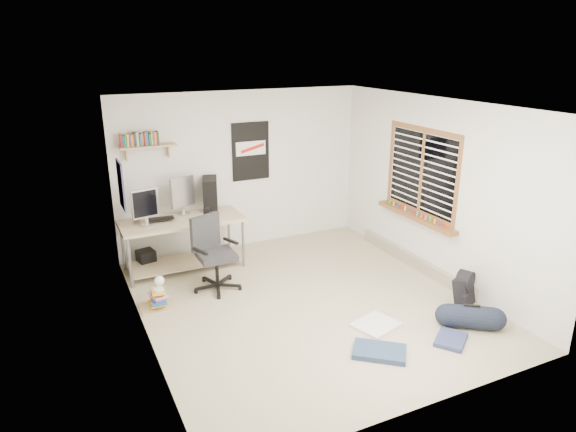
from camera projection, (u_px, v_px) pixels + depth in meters
name	position (u px, v px, depth m)	size (l,w,h in m)	color
floor	(306.00, 302.00, 6.61)	(4.00, 4.50, 0.01)	gray
ceiling	(309.00, 105.00, 5.81)	(4.00, 4.50, 0.01)	white
back_wall	(242.00, 171.00, 8.14)	(4.00, 0.01, 2.50)	silver
left_wall	(139.00, 235.00, 5.39)	(0.01, 4.50, 2.50)	silver
right_wall	(437.00, 191.00, 7.03)	(0.01, 4.50, 2.50)	silver
desk	(183.00, 245.00, 7.50)	(1.74, 0.76, 0.80)	tan
monitor_left	(146.00, 209.00, 7.04)	(0.37, 0.09, 0.41)	#A7A7AC
monitor_right	(183.00, 197.00, 7.52)	(0.41, 0.10, 0.45)	#96969B
pc_tower	(210.00, 193.00, 7.74)	(0.21, 0.44, 0.46)	black
keyboard	(160.00, 219.00, 7.27)	(0.39, 0.14, 0.02)	black
speaker_left	(135.00, 214.00, 7.22)	(0.09, 0.09, 0.17)	black
speaker_right	(207.00, 214.00, 7.25)	(0.08, 0.08, 0.16)	black
office_chair	(216.00, 255.00, 6.83)	(0.66, 0.66, 1.01)	#262629
wall_shelf	(148.00, 146.00, 7.28)	(0.80, 0.22, 0.24)	tan
poster_back_wall	(251.00, 151.00, 8.08)	(0.62, 0.03, 0.92)	black
poster_left_wall	(121.00, 185.00, 6.35)	(0.02, 0.42, 0.60)	navy
window	(421.00, 172.00, 7.20)	(0.10, 1.50, 1.26)	brown
baseboard_heater	(414.00, 261.00, 7.63)	(0.08, 2.50, 0.18)	#B7B2A8
backpack	(464.00, 291.00, 6.46)	(0.27, 0.22, 0.36)	black
duffel_bag	(470.00, 317.00, 5.97)	(0.27, 0.27, 0.54)	black
tshirt	(376.00, 325.00, 6.03)	(0.49, 0.41, 0.04)	silver
jeans_a	(379.00, 352.00, 5.49)	(0.56, 0.36, 0.06)	#23344F
jeans_b	(451.00, 340.00, 5.72)	(0.40, 0.30, 0.05)	navy
book_stack	(157.00, 296.00, 6.44)	(0.43, 0.35, 0.29)	brown
desk_lamp	(158.00, 280.00, 6.36)	(0.13, 0.22, 0.22)	silver
subwoofer	(146.00, 259.00, 7.58)	(0.24, 0.24, 0.27)	black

